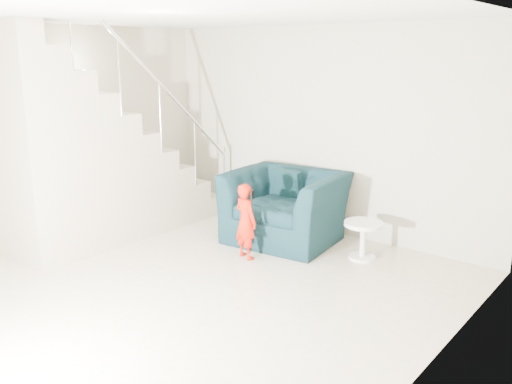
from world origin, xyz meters
TOP-DOWN VIEW (x-y plane):
  - floor at (0.00, 0.00)m, footprint 5.50×5.50m
  - ceiling at (0.00, 0.00)m, footprint 5.50×5.50m
  - back_wall at (0.00, 2.75)m, footprint 5.00×0.00m
  - left_wall at (-2.50, 0.00)m, footprint 0.00×5.50m
  - right_wall at (2.50, 0.00)m, footprint 0.00×5.50m
  - armchair at (-0.07, 2.07)m, footprint 1.49×1.34m
  - toddler at (-0.06, 1.27)m, footprint 0.37×0.28m
  - side_table at (1.03, 2.10)m, footprint 0.45×0.45m
  - staircase at (-2.00, 0.55)m, footprint 1.02×3.03m
  - cushion at (-0.19, 2.31)m, footprint 0.38×0.18m
  - throw at (-0.62, 2.14)m, footprint 0.05×0.47m
  - phone at (0.04, 1.26)m, footprint 0.03×0.05m

SIDE VIEW (x-z plane):
  - floor at x=0.00m, z-range 0.00..0.00m
  - side_table at x=1.03m, z-range 0.08..0.53m
  - armchair at x=-0.07m, z-range 0.00..0.89m
  - toddler at x=-0.06m, z-range 0.00..0.90m
  - throw at x=-0.62m, z-range 0.29..0.82m
  - cushion at x=-0.19m, z-range 0.50..0.87m
  - phone at x=0.04m, z-range 0.73..0.83m
  - staircase at x=-2.00m, z-range -0.86..2.76m
  - left_wall at x=-2.50m, z-range -1.40..4.10m
  - right_wall at x=2.50m, z-range -1.40..4.10m
  - back_wall at x=0.00m, z-range -1.15..3.85m
  - ceiling at x=0.00m, z-range 2.70..2.70m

